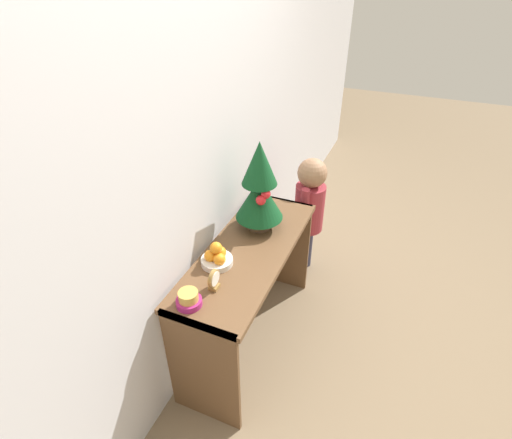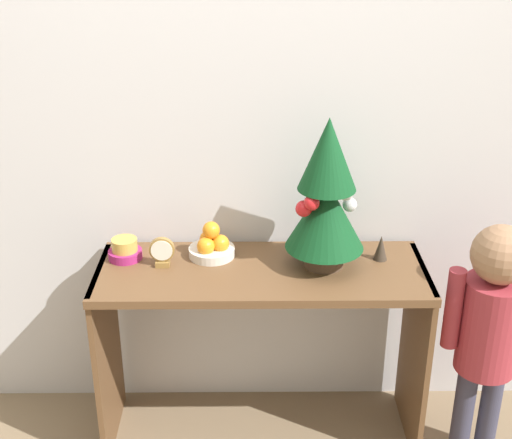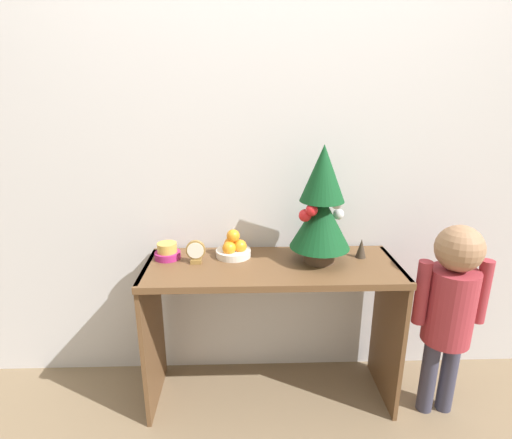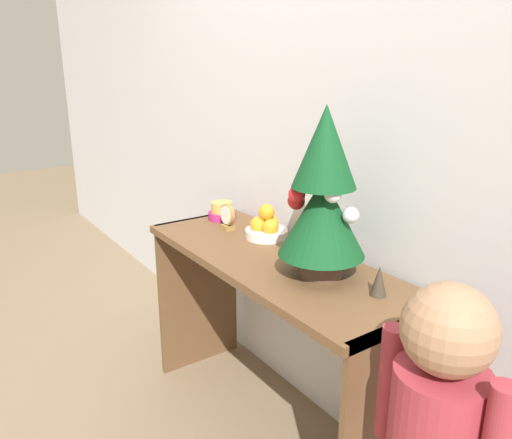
{
  "view_description": "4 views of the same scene",
  "coord_description": "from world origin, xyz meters",
  "px_view_note": "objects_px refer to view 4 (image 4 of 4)",
  "views": [
    {
      "loc": [
        -1.6,
        -0.5,
        2.1
      ],
      "look_at": [
        0.03,
        0.19,
        0.91
      ],
      "focal_mm": 28.0,
      "sensor_mm": 36.0,
      "label": 1
    },
    {
      "loc": [
        -0.04,
        -2.0,
        1.94
      ],
      "look_at": [
        -0.02,
        0.23,
        0.92
      ],
      "focal_mm": 50.0,
      "sensor_mm": 36.0,
      "label": 2
    },
    {
      "loc": [
        -0.13,
        -1.47,
        1.49
      ],
      "look_at": [
        -0.07,
        0.26,
        0.93
      ],
      "focal_mm": 28.0,
      "sensor_mm": 36.0,
      "label": 3
    },
    {
      "loc": [
        1.34,
        -0.78,
        1.38
      ],
      "look_at": [
        -0.06,
        0.19,
        0.86
      ],
      "focal_mm": 35.0,
      "sensor_mm": 36.0,
      "label": 4
    }
  ],
  "objects_px": {
    "singing_bowl": "(222,212)",
    "child_figure": "(436,428)",
    "mini_tree": "(323,196)",
    "desk_clock": "(227,217)",
    "figurine": "(379,281)",
    "fruit_bowl": "(266,227)"
  },
  "relations": [
    {
      "from": "mini_tree",
      "to": "singing_bowl",
      "type": "height_order",
      "value": "mini_tree"
    },
    {
      "from": "desk_clock",
      "to": "figurine",
      "type": "relative_size",
      "value": 1.17
    },
    {
      "from": "fruit_bowl",
      "to": "singing_bowl",
      "type": "height_order",
      "value": "fruit_bowl"
    },
    {
      "from": "child_figure",
      "to": "fruit_bowl",
      "type": "bearing_deg",
      "value": 166.82
    },
    {
      "from": "desk_clock",
      "to": "singing_bowl",
      "type": "bearing_deg",
      "value": 157.76
    },
    {
      "from": "fruit_bowl",
      "to": "desk_clock",
      "type": "distance_m",
      "value": 0.19
    },
    {
      "from": "mini_tree",
      "to": "child_figure",
      "type": "bearing_deg",
      "value": -15.0
    },
    {
      "from": "singing_bowl",
      "to": "child_figure",
      "type": "relative_size",
      "value": 0.13
    },
    {
      "from": "singing_bowl",
      "to": "mini_tree",
      "type": "bearing_deg",
      "value": -4.59
    },
    {
      "from": "singing_bowl",
      "to": "child_figure",
      "type": "distance_m",
      "value": 1.32
    },
    {
      "from": "mini_tree",
      "to": "singing_bowl",
      "type": "relative_size",
      "value": 4.45
    },
    {
      "from": "fruit_bowl",
      "to": "singing_bowl",
      "type": "bearing_deg",
      "value": -176.83
    },
    {
      "from": "mini_tree",
      "to": "desk_clock",
      "type": "distance_m",
      "value": 0.61
    },
    {
      "from": "figurine",
      "to": "child_figure",
      "type": "bearing_deg",
      "value": -28.3
    },
    {
      "from": "desk_clock",
      "to": "child_figure",
      "type": "distance_m",
      "value": 1.17
    },
    {
      "from": "singing_bowl",
      "to": "desk_clock",
      "type": "xyz_separation_m",
      "value": [
        0.14,
        -0.06,
        0.02
      ]
    },
    {
      "from": "desk_clock",
      "to": "child_figure",
      "type": "relative_size",
      "value": 0.12
    },
    {
      "from": "mini_tree",
      "to": "figurine",
      "type": "bearing_deg",
      "value": 11.27
    },
    {
      "from": "fruit_bowl",
      "to": "desk_clock",
      "type": "relative_size",
      "value": 1.53
    },
    {
      "from": "desk_clock",
      "to": "figurine",
      "type": "height_order",
      "value": "desk_clock"
    },
    {
      "from": "mini_tree",
      "to": "figurine",
      "type": "height_order",
      "value": "mini_tree"
    },
    {
      "from": "mini_tree",
      "to": "fruit_bowl",
      "type": "height_order",
      "value": "mini_tree"
    }
  ]
}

